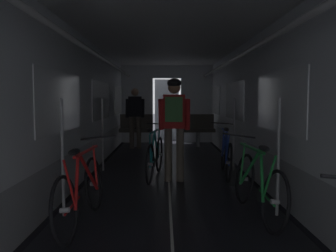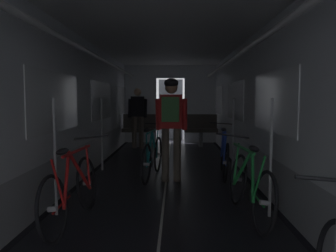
{
  "view_description": "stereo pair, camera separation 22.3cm",
  "coord_description": "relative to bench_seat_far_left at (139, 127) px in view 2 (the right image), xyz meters",
  "views": [
    {
      "loc": [
        -0.07,
        -1.88,
        1.38
      ],
      "look_at": [
        0.0,
        5.4,
        0.81
      ],
      "focal_mm": 36.54,
      "sensor_mm": 36.0,
      "label": 1
    },
    {
      "loc": [
        0.15,
        -1.87,
        1.38
      ],
      "look_at": [
        0.0,
        5.4,
        0.81
      ],
      "focal_mm": 36.54,
      "sensor_mm": 36.0,
      "label": 2
    }
  ],
  "objects": [
    {
      "name": "bicycle_teal_in_aisle",
      "position": [
        0.66,
        -4.01,
        -0.18
      ],
      "size": [
        0.44,
        1.68,
        0.94
      ],
      "color": "black",
      "rests_on": "ground"
    },
    {
      "name": "bicycle_blue",
      "position": [
        1.94,
        -3.86,
        -0.18
      ],
      "size": [
        0.44,
        1.69,
        0.95
      ],
      "color": "black",
      "rests_on": "ground"
    },
    {
      "name": "person_cyclist_aisle",
      "position": [
        0.99,
        -4.28,
        0.5
      ],
      "size": [
        0.54,
        0.4,
        1.73
      ],
      "color": "brown",
      "rests_on": "ground"
    },
    {
      "name": "bench_seat_far_right",
      "position": [
        1.8,
        0.0,
        0.0
      ],
      "size": [
        0.98,
        0.51,
        0.95
      ],
      "color": "gray",
      "rests_on": "ground"
    },
    {
      "name": "bench_seat_far_left",
      "position": [
        0.0,
        0.0,
        0.0
      ],
      "size": [
        0.98,
        0.51,
        0.95
      ],
      "color": "gray",
      "rests_on": "ground"
    },
    {
      "name": "person_standing_near_bench",
      "position": [
        0.0,
        -0.38,
        0.41
      ],
      "size": [
        0.53,
        0.23,
        1.69
      ],
      "color": "brown",
      "rests_on": "ground"
    },
    {
      "name": "bicycle_red",
      "position": [
        -0.08,
        -6.27,
        -0.19
      ],
      "size": [
        0.44,
        1.69,
        0.95
      ],
      "color": "black",
      "rests_on": "ground"
    },
    {
      "name": "train_car_shell",
      "position": [
        0.9,
        -4.47,
        1.13
      ],
      "size": [
        3.14,
        12.34,
        2.57
      ],
      "color": "black",
      "rests_on": "ground"
    },
    {
      "name": "bicycle_green",
      "position": [
        1.92,
        -6.02,
        -0.19
      ],
      "size": [
        0.47,
        1.7,
        0.96
      ],
      "color": "black",
      "rests_on": "ground"
    }
  ]
}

